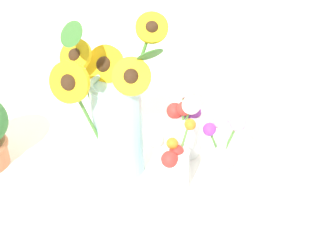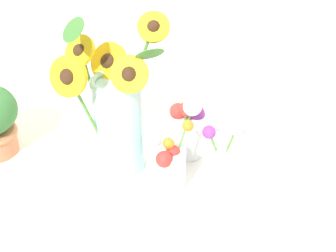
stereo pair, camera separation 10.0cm
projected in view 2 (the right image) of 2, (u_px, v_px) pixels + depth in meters
The scene contains 6 objects.
ground_plane at pixel (180, 185), 1.04m from camera, with size 6.00×6.00×0.00m, color silver.
serving_tray at pixel (168, 172), 1.07m from camera, with size 0.48×0.48×0.02m.
mason_jar_sunflowers at pixel (118, 112), 1.00m from camera, with size 0.23×0.18×0.36m.
vase_small_center at pixel (168, 165), 0.97m from camera, with size 0.10×0.09×0.16m.
vase_bulb_right at pixel (224, 148), 1.02m from camera, with size 0.09×0.09×0.15m.
vase_small_back at pixel (189, 126), 1.06m from camera, with size 0.08×0.09×0.18m.
Camera 2 is at (0.25, -0.75, 0.69)m, focal length 50.00 mm.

